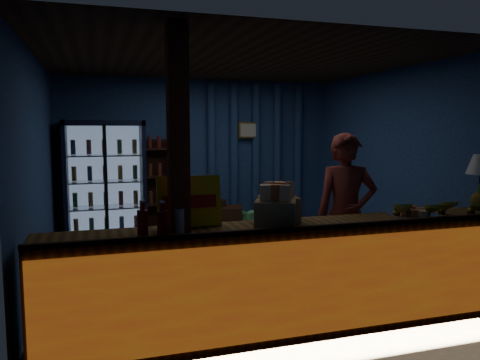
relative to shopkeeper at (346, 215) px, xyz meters
name	(u,v)px	position (x,y,z in m)	size (l,w,h in m)	color
ground	(236,268)	(-0.83, 1.27, -0.87)	(4.60, 4.60, 0.00)	#515154
room_walls	(236,145)	(-0.83, 1.27, 0.70)	(4.60, 4.60, 4.60)	navy
counter	(299,277)	(-0.83, -0.64, -0.39)	(4.40, 0.57, 0.99)	brown
support_post	(179,189)	(-1.88, -0.63, 0.43)	(0.16, 0.16, 2.60)	#9C2916
beverage_cooler	(105,183)	(-2.38, 3.19, 0.07)	(1.20, 0.62, 1.90)	black
bottle_shelf	(159,189)	(-1.53, 3.33, -0.07)	(0.50, 0.28, 1.60)	black
curtain_folds	(256,156)	(0.17, 3.41, 0.43)	(1.74, 0.14, 2.50)	navy
framed_picture	(249,130)	(0.02, 3.37, 0.88)	(0.36, 0.04, 0.28)	gold
shopkeeper	(346,215)	(0.00, 0.00, 0.00)	(0.63, 0.41, 1.73)	maroon
green_chair	(252,224)	(-0.16, 2.62, -0.60)	(0.57, 0.59, 0.54)	#63C671
side_table	(223,224)	(-0.63, 2.70, -0.59)	(0.72, 0.61, 0.67)	black
yellow_sign	(189,201)	(-1.76, -0.47, 0.30)	(0.54, 0.11, 0.43)	#D9C30B
soda_bottles	(162,221)	(-2.03, -0.71, 0.20)	(0.37, 0.17, 0.28)	#B5130C
snack_box_left	(275,212)	(-1.06, -0.67, 0.21)	(0.42, 0.39, 0.36)	#978249
snack_box_centre	(279,207)	(-0.95, -0.46, 0.21)	(0.36, 0.30, 0.35)	#978249
pastry_tray	(413,214)	(0.34, -0.63, 0.11)	(0.48, 0.48, 0.08)	silver
banana_bunches	(437,208)	(0.56, -0.70, 0.16)	(1.00, 0.29, 0.16)	gold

